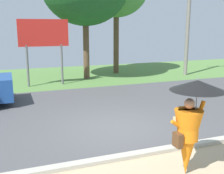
% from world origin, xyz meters
% --- Properties ---
extents(ground_plane, '(40.00, 22.00, 0.20)m').
position_xyz_m(ground_plane, '(0.00, 2.95, -0.05)').
color(ground_plane, '#4C4C4F').
extents(monk_pedestrian, '(1.14, 1.13, 2.13)m').
position_xyz_m(monk_pedestrian, '(0.35, -3.14, 1.16)').
color(monk_pedestrian, orange).
rests_on(monk_pedestrian, ground_plane).
extents(utility_pole, '(1.80, 0.24, 7.21)m').
position_xyz_m(utility_pole, '(7.72, 7.53, 3.78)').
color(utility_pole, gray).
rests_on(utility_pole, ground_plane).
extents(roadside_billboard, '(2.60, 0.12, 3.50)m').
position_xyz_m(roadside_billboard, '(-1.29, 7.37, 2.55)').
color(roadside_billboard, slate).
rests_on(roadside_billboard, ground_plane).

